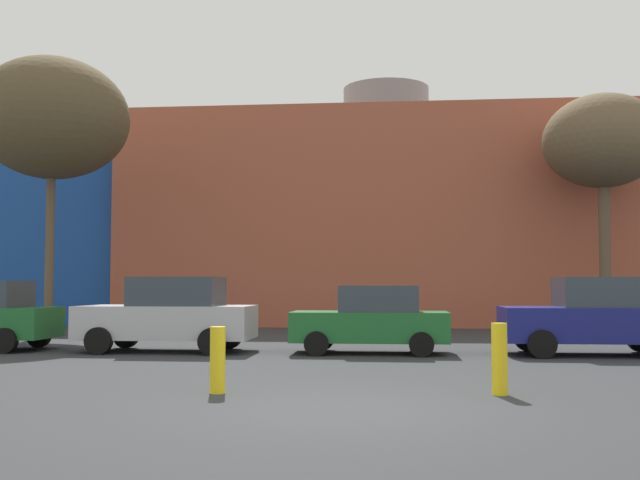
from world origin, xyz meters
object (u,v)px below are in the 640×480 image
(parked_car_3, at_px, (596,316))
(bare_tree_1, at_px, (603,143))
(parked_car_1, at_px, (170,314))
(bollard_yellow_0, at_px, (218,360))
(bare_tree_0, at_px, (52,119))
(bollard_yellow_1, at_px, (499,359))
(parked_car_2, at_px, (372,320))

(parked_car_3, distance_m, bare_tree_1, 10.64)
(parked_car_1, bearing_deg, parked_car_3, 180.00)
(bare_tree_1, xyz_separation_m, bollard_yellow_0, (-10.12, -15.63, -6.18))
(bare_tree_0, distance_m, bollard_yellow_1, 18.86)
(parked_car_1, height_order, bare_tree_0, bare_tree_0)
(parked_car_2, bearing_deg, bollard_yellow_0, 72.67)
(parked_car_1, bearing_deg, bare_tree_1, -146.65)
(parked_car_3, distance_m, bollard_yellow_1, 7.55)
(parked_car_1, distance_m, parked_car_2, 5.10)
(bare_tree_0, relative_size, bollard_yellow_1, 8.45)
(bare_tree_1, bearing_deg, parked_car_1, -146.65)
(parked_car_3, bearing_deg, bare_tree_0, -18.01)
(bollard_yellow_0, bearing_deg, bollard_yellow_1, 3.24)
(bollard_yellow_0, bearing_deg, parked_car_2, 72.67)
(parked_car_1, height_order, bollard_yellow_0, parked_car_1)
(parked_car_2, bearing_deg, parked_car_1, 0.00)
(bare_tree_1, distance_m, bollard_yellow_1, 17.55)
(bare_tree_1, bearing_deg, parked_car_3, -106.70)
(bare_tree_0, bearing_deg, parked_car_2, -25.95)
(parked_car_2, distance_m, parked_car_3, 5.35)
(bollard_yellow_1, bearing_deg, parked_car_3, 64.76)
(bare_tree_1, bearing_deg, bollard_yellow_1, -110.60)
(parked_car_2, relative_size, bollard_yellow_0, 3.72)
(parked_car_2, bearing_deg, bare_tree_1, -132.74)
(bare_tree_0, relative_size, bare_tree_1, 1.10)
(bare_tree_0, xyz_separation_m, bare_tree_1, (18.67, 3.33, -0.51))
(parked_car_1, xyz_separation_m, parked_car_2, (5.10, 0.00, -0.11))
(parked_car_2, xyz_separation_m, bollard_yellow_1, (2.13, -6.82, -0.28))
(parked_car_2, relative_size, bare_tree_0, 0.41)
(bollard_yellow_0, distance_m, bollard_yellow_1, 4.34)
(parked_car_3, relative_size, bare_tree_1, 0.51)
(bare_tree_0, xyz_separation_m, bollard_yellow_0, (8.55, -12.30, -6.69))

